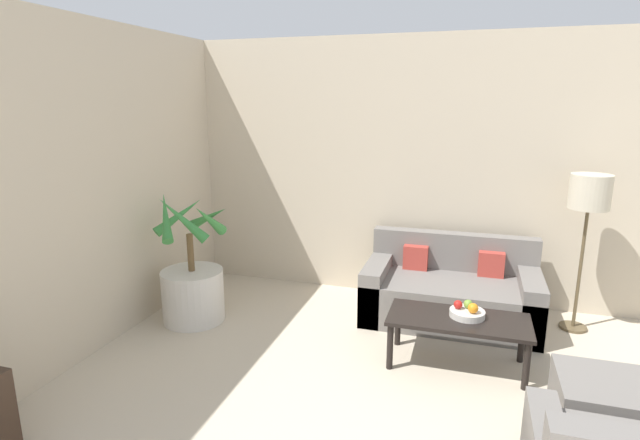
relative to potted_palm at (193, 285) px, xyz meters
name	(u,v)px	position (x,y,z in m)	size (l,w,h in m)	color
wall_back	(497,174)	(2.70, 1.29, 1.00)	(7.92, 0.06, 2.70)	beige
potted_palm	(193,285)	(0.00, 0.00, 0.00)	(0.72, 0.71, 1.26)	beige
sofa_loveseat	(450,293)	(2.34, 0.75, -0.09)	(1.60, 0.87, 0.77)	slate
floor_lamp	(589,199)	(3.45, 0.86, 0.87)	(0.34, 0.34, 1.44)	brown
coffee_table	(458,324)	(2.44, -0.13, 0.00)	(1.08, 0.51, 0.40)	black
fruit_bowl	(467,313)	(2.50, -0.09, 0.08)	(0.27, 0.27, 0.05)	beige
apple_red	(458,304)	(2.43, -0.08, 0.14)	(0.07, 0.07, 0.07)	red
apple_green	(468,304)	(2.50, -0.05, 0.14)	(0.07, 0.07, 0.07)	olive
orange_fruit	(473,308)	(2.54, -0.13, 0.14)	(0.08, 0.08, 0.08)	orange
ottoman	(602,410)	(3.33, -0.80, -0.15)	(0.55, 0.55, 0.40)	slate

